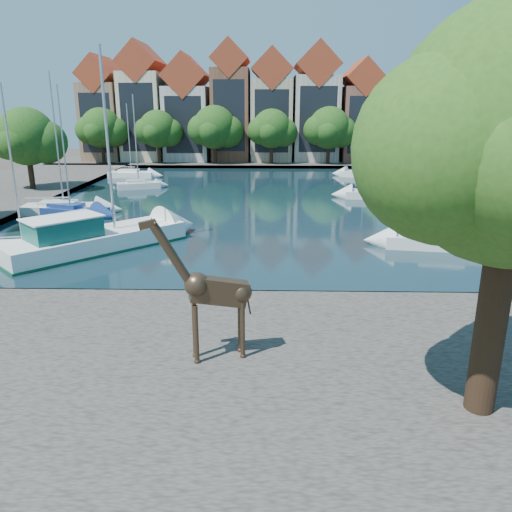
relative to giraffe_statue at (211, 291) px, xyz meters
The scene contains 29 objects.
ground 6.94m from the giraffe_statue, 88.08° to the left, with size 160.00×160.00×0.00m, color #38332B.
water_basin 30.45m from the giraffe_statue, 89.60° to the left, with size 38.00×50.00×0.08m, color black.
near_quay 2.71m from the giraffe_statue, 72.75° to the right, with size 50.00×14.00×0.50m, color #544F48.
far_quay 62.37m from the giraffe_statue, 89.81° to the left, with size 60.00×16.00×0.50m, color #544F48.
townhouse_west_end 66.49m from the giraffe_statue, 110.09° to the left, with size 5.44×9.18×14.93m.
townhouse_west_mid 64.75m from the giraffe_statue, 105.08° to the left, with size 5.94×9.18×16.79m.
townhouse_west_inner 63.31m from the giraffe_statue, 99.38° to the left, with size 6.43×9.18×15.15m.
townhouse_center 62.66m from the giraffe_statue, 93.48° to the left, with size 5.44×9.18×16.93m.
townhouse_east_inner 62.54m from the giraffe_statue, 87.97° to the left, with size 5.94×9.18×15.79m.
townhouse_east_mid 63.13m from the giraffe_statue, 82.04° to the left, with size 6.43×9.18×16.65m.
townhouse_east_end 64.28m from the giraffe_statue, 76.28° to the left, with size 5.44×9.18×14.43m.
far_tree_far_west 60.85m from the giraffe_statue, 110.89° to the left, with size 7.28×5.60×7.68m.
far_tree_west 58.48m from the giraffe_statue, 103.55° to the left, with size 6.76×5.20×7.36m.
far_tree_mid_west 57.15m from the giraffe_statue, 95.71° to the left, with size 7.80×6.00×8.00m.
far_tree_mid_east 56.90m from the giraffe_statue, 87.67° to the left, with size 7.02×5.40×7.52m.
far_tree_east 57.79m from the giraffe_statue, 79.71° to the left, with size 7.54×5.80×7.84m.
far_tree_far_east 59.73m from the giraffe_statue, 72.14° to the left, with size 6.76×5.20×7.36m.
side_tree_left_far 40.67m from the giraffe_statue, 122.29° to the left, with size 7.28×5.60×7.88m.
giraffe_statue is the anchor object (origin of this frame).
motorsailer 16.54m from the giraffe_statue, 122.70° to the left, with size 9.97×10.08×11.74m.
sailboat_left_a 17.63m from the giraffe_statue, 134.71° to the left, with size 5.78×3.09×9.60m.
sailboat_left_b 27.56m from the giraffe_statue, 120.43° to the left, with size 6.32×3.80×9.96m.
sailboat_left_c 28.80m from the giraffe_statue, 121.00° to the left, with size 6.65×2.90×10.94m.
sailboat_left_d 38.84m from the giraffe_statue, 107.70° to the left, with size 4.61×3.00×9.47m.
sailboat_left_e 47.76m from the giraffe_statue, 108.06° to the left, with size 5.44×2.12×8.59m.
sailboat_right_a 19.57m from the giraffe_statue, 51.10° to the left, with size 6.36×3.04×10.92m.
sailboat_right_b 29.33m from the giraffe_statue, 58.65° to the left, with size 6.72×4.42×9.31m.
sailboat_right_c 34.38m from the giraffe_statue, 69.15° to the left, with size 6.35×2.82×8.89m.
sailboat_right_d 48.10m from the giraffe_statue, 73.71° to the left, with size 5.99×4.19×9.18m.
Camera 1 is at (1.60, -21.20, 8.60)m, focal length 35.00 mm.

